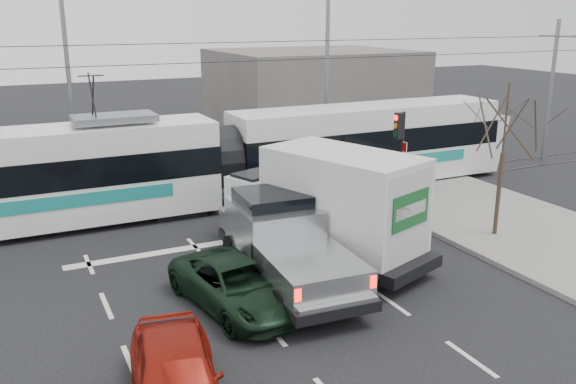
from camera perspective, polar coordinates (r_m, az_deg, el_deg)
name	(u,v)px	position (r m, az deg, el deg)	size (l,w,h in m)	color
ground	(334,316)	(15.44, 4.32, -11.48)	(120.00, 120.00, 0.00)	black
rails	(207,206)	(23.96, -7.63, -1.31)	(60.00, 1.60, 0.03)	#33302D
building_right	(312,89)	(40.76, 2.28, 9.61)	(12.00, 10.00, 5.00)	slate
bare_tree	(505,126)	(20.65, 19.67, 5.87)	(2.40, 2.40, 5.00)	#47382B
traffic_signal	(400,139)	(23.10, 10.44, 4.90)	(0.44, 0.44, 3.60)	black
street_lamp_near	(324,60)	(29.54, 3.36, 12.19)	(2.38, 0.25, 9.00)	slate
street_lamp_far	(63,66)	(28.01, -20.32, 11.02)	(2.38, 0.25, 9.00)	slate
catenary	(203,107)	(23.11, -7.99, 7.88)	(60.00, 0.20, 7.00)	black
tram	(221,159)	(23.64, -6.24, 3.10)	(25.45, 2.64, 5.19)	white
silver_pickup	(283,240)	(16.97, -0.49, -4.52)	(2.62, 6.52, 2.32)	black
box_truck	(327,206)	(18.29, 3.71, -1.27)	(4.50, 7.19, 3.40)	black
navy_pickup	(321,186)	(22.66, 3.13, 0.60)	(3.43, 5.51, 2.18)	black
green_car	(237,285)	(15.61, -4.83, -8.67)	(2.02, 4.38, 1.22)	black
red_car	(176,376)	(12.02, -10.47, -16.61)	(1.65, 4.10, 1.40)	maroon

